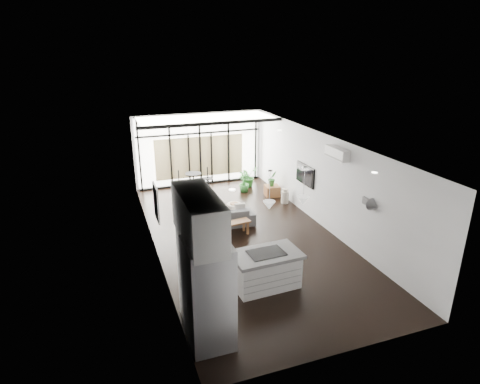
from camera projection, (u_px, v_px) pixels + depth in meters
floor at (243, 236)px, 11.58m from camera, size 5.00×10.00×0.00m
ceiling at (244, 141)px, 10.62m from camera, size 5.00×10.00×0.00m
wall_left at (153, 202)px, 10.31m from camera, size 0.02×10.00×2.80m
wall_right at (323, 181)px, 11.89m from camera, size 0.02×10.00×2.80m
wall_back at (199, 149)px, 15.52m from camera, size 5.00×0.02×2.80m
wall_front at (346, 287)px, 6.68m from camera, size 5.00×0.02×2.80m
glazing at (200, 150)px, 15.41m from camera, size 5.00×0.20×2.80m
skylight at (205, 118)px, 14.16m from camera, size 4.70×1.90×0.06m
neighbour_building at (200, 157)px, 15.58m from camera, size 3.50×0.02×1.60m
island at (266, 270)px, 9.04m from camera, size 1.58×0.99×0.84m
cooktop at (266, 253)px, 8.89m from camera, size 0.83×0.57×0.01m
fridge at (208, 293)px, 7.17m from camera, size 0.78×0.98×2.02m
appliance_column at (196, 265)px, 7.71m from camera, size 0.62×0.65×2.39m
upper_cabinets at (199, 217)px, 7.01m from camera, size 0.62×1.75×0.86m
pendant_left at (269, 205)px, 8.42m from camera, size 0.26×0.26×0.18m
pendant_right at (303, 201)px, 8.67m from camera, size 0.26×0.26×0.18m
sofa at (223, 214)px, 12.15m from camera, size 1.92×0.68×0.74m
console_bench at (229, 230)px, 11.49m from camera, size 1.32×0.49×0.41m
pouf at (234, 209)px, 12.95m from camera, size 0.57×0.57×0.39m
crate at (272, 191)px, 14.63m from camera, size 0.56×0.56×0.38m
plant_tall at (248, 178)px, 15.55m from camera, size 1.01×1.05×0.64m
plant_med at (244, 187)px, 15.02m from camera, size 0.72×0.81×0.40m
plant_crate at (272, 183)px, 14.52m from camera, size 0.39×0.60×0.25m
milk_can at (285, 196)px, 13.92m from camera, size 0.28×0.28×0.53m
bistro_set at (194, 182)px, 14.99m from camera, size 1.50×0.64×0.71m
tv at (305, 175)px, 12.79m from camera, size 0.05×1.10×0.65m
ac_unit at (337, 153)px, 10.78m from camera, size 0.22×0.90×0.30m
framed_art at (156, 203)px, 9.83m from camera, size 0.04×0.70×0.90m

